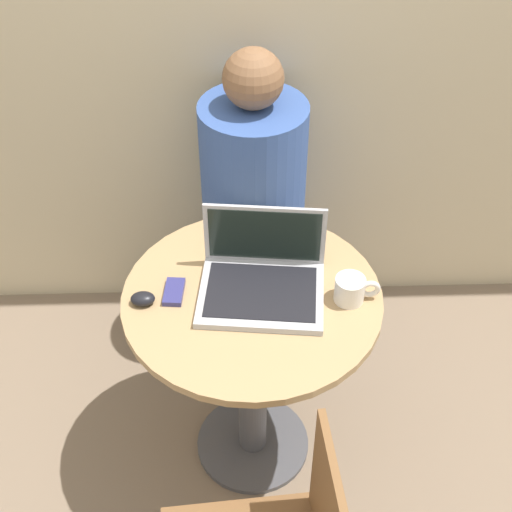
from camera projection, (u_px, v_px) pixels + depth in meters
name	position (u px, v px, depth m)	size (l,w,h in m)	color
ground_plane	(253.00, 444.00, 2.46)	(12.00, 12.00, 0.00)	#7F6B56
round_table	(252.00, 343.00, 2.11)	(0.73, 0.73, 0.73)	#4C4C51
laptop	(262.00, 278.00, 1.97)	(0.37, 0.30, 0.21)	#B7B7BC
cell_phone	(174.00, 292.00, 1.97)	(0.06, 0.10, 0.02)	navy
computer_mouse	(143.00, 299.00, 1.94)	(0.07, 0.05, 0.03)	black
coffee_cup	(351.00, 289.00, 1.94)	(0.13, 0.08, 0.08)	white
person_seated	(255.00, 219.00, 2.60)	(0.38, 0.56, 1.19)	#3D4766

